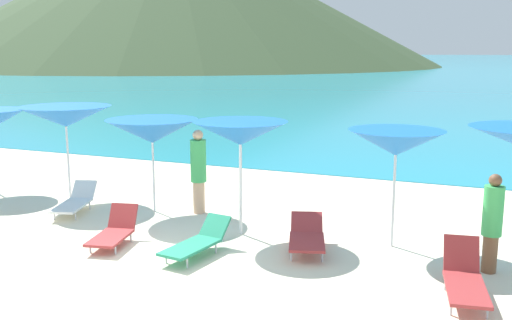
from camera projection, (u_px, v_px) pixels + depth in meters
ground_plane at (305, 168)px, 19.21m from camera, size 50.00×100.00×0.30m
ocean_water at (483, 60)px, 217.60m from camera, size 650.00×440.00×0.02m
umbrella_3 at (66, 117)px, 14.19m from camera, size 2.32×2.32×2.34m
umbrella_4 at (152, 131)px, 13.15m from camera, size 2.17×2.17×2.15m
umbrella_5 at (240, 133)px, 11.47m from camera, size 2.06×2.06×2.31m
umbrella_6 at (396, 143)px, 10.75m from camera, size 1.86×1.86×2.24m
lounge_chair_1 at (465, 278)px, 8.73m from camera, size 0.80×1.65×0.79m
lounge_chair_3 at (75, 201)px, 13.39m from camera, size 1.03×1.72×0.59m
lounge_chair_5 at (197, 241)px, 10.58m from camera, size 0.76×1.66×0.59m
lounge_chair_6 at (307, 236)px, 10.80m from camera, size 1.05×1.62×0.56m
lounge_chair_7 at (114, 231)px, 11.18m from camera, size 0.85×1.44×0.67m
beachgoer_0 at (492, 221)px, 9.66m from camera, size 0.33×0.33×1.69m
beachgoer_2 at (198, 169)px, 13.20m from camera, size 0.36×0.36×1.93m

